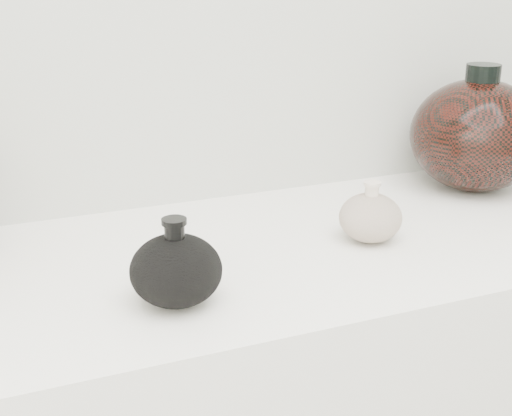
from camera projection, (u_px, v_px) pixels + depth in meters
name	position (u px, v px, depth m)	size (l,w,h in m)	color
black_gourd_vase	(176.00, 270.00, 0.88)	(0.13, 0.13, 0.11)	black
cream_gourd_vase	(370.00, 217.00, 1.08)	(0.11, 0.11, 0.09)	beige
right_round_pot	(477.00, 135.00, 1.30)	(0.32, 0.32, 0.23)	black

